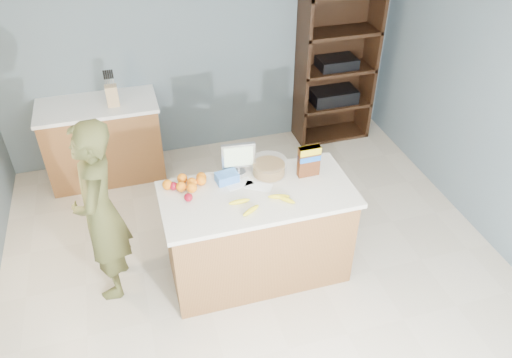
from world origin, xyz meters
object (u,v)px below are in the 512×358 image
object	(u,v)px
person	(100,213)
tv	(238,157)
cereal_box	(309,159)
counter_peninsula	(258,237)
shelving_unit	(334,70)

from	to	relation	value
person	tv	size ratio (longest dim) A/B	5.77
tv	cereal_box	distance (m)	0.58
counter_peninsula	cereal_box	world-z (taller)	cereal_box
person	tv	distance (m)	1.19
counter_peninsula	shelving_unit	distance (m)	2.61
person	tv	world-z (taller)	person
counter_peninsula	tv	bearing A→B (deg)	103.98
counter_peninsula	person	distance (m)	1.31
person	cereal_box	distance (m)	1.73
tv	cereal_box	size ratio (longest dim) A/B	1.03
counter_peninsula	person	bearing A→B (deg)	170.85
counter_peninsula	person	world-z (taller)	person
person	cereal_box	world-z (taller)	person
tv	counter_peninsula	bearing A→B (deg)	-76.02
shelving_unit	cereal_box	world-z (taller)	shelving_unit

